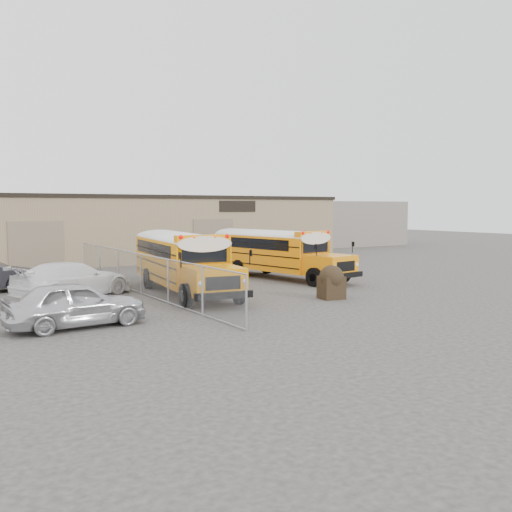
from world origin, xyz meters
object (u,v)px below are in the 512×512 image
school_bus_right (214,245)px  car_silver (76,304)px  school_bus_left (151,249)px  tarp_bundle (331,282)px  car_white (73,279)px

school_bus_right → car_silver: 17.22m
school_bus_left → tarp_bundle: school_bus_left is taller
car_silver → car_white: car_white is taller
tarp_bundle → school_bus_left: bearing=109.6°
school_bus_left → car_white: bearing=-141.0°
school_bus_right → car_white: bearing=-148.4°
tarp_bundle → car_white: (-9.05, 6.28, 0.03)m
school_bus_left → tarp_bundle: size_ratio=6.78×
tarp_bundle → car_silver: car_silver is taller
school_bus_left → school_bus_right: bearing=21.9°
school_bus_left → car_silver: (-6.84, -10.63, -0.84)m
school_bus_right → car_white: school_bus_right is taller
school_bus_left → school_bus_right: (4.88, 1.97, -0.06)m
tarp_bundle → car_silver: 10.59m
school_bus_right → car_silver: bearing=-132.9°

